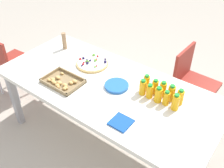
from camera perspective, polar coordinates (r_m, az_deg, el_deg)
ground_plane at (r=2.78m, az=-1.05°, el=-12.08°), size 12.00×12.00×0.00m
party_table at (r=2.31m, az=-1.23°, el=-1.42°), size 2.01×0.92×0.73m
chair_end at (r=3.24m, az=-22.01°, el=4.71°), size 0.43×0.43×0.83m
chair_near_left at (r=2.84m, az=17.05°, el=0.92°), size 0.41×0.41×0.83m
juice_bottle_0 at (r=2.11m, az=14.74°, el=-2.83°), size 0.06×0.06×0.14m
juice_bottle_1 at (r=2.13m, az=12.92°, el=-1.99°), size 0.06×0.06×0.15m
juice_bottle_2 at (r=2.16m, az=11.14°, el=-1.14°), size 0.06×0.06×0.14m
juice_bottle_3 at (r=2.18m, az=9.45°, el=-0.63°), size 0.05×0.05×0.14m
juice_bottle_4 at (r=2.20m, az=7.58°, el=0.28°), size 0.05×0.05×0.15m
juice_bottle_5 at (r=2.05m, az=13.82°, el=-3.90°), size 0.06×0.06×0.15m
juice_bottle_6 at (r=2.09m, az=11.87°, el=-3.04°), size 0.05×0.05×0.13m
juice_bottle_7 at (r=2.10m, az=10.15°, el=-2.35°), size 0.06×0.06×0.14m
juice_bottle_8 at (r=2.13m, az=8.29°, el=-1.59°), size 0.06×0.06×0.13m
juice_bottle_9 at (r=2.15m, az=6.78°, el=-0.74°), size 0.06×0.06×0.15m
fruit_pizza at (r=2.54m, az=-4.38°, el=4.58°), size 0.31×0.31×0.05m
snack_tray at (r=2.33m, az=-10.89°, el=0.48°), size 0.34×0.25×0.04m
plate_stack at (r=2.24m, az=1.02°, el=-0.38°), size 0.21×0.21×0.02m
napkin_stack at (r=1.93m, az=1.99°, el=-8.42°), size 0.15×0.15×0.01m
cardboard_tube at (r=2.80m, az=-10.46°, el=9.30°), size 0.04×0.04×0.18m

